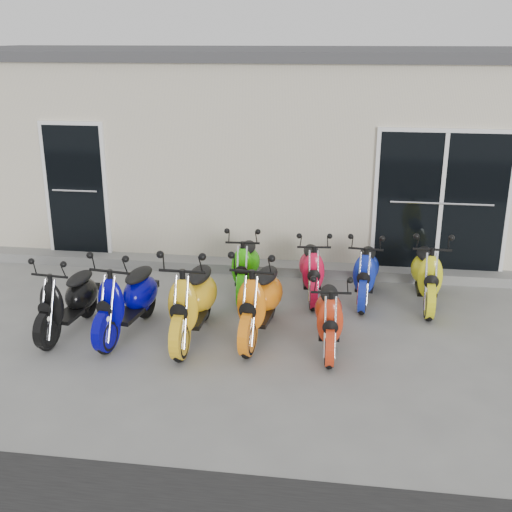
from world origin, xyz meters
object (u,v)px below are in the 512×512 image
at_px(scooter_front_blue, 126,289).
at_px(scooter_back_blue, 366,264).
at_px(scooter_front_orange_a, 192,291).
at_px(scooter_back_yellow, 427,266).
at_px(scooter_back_red, 312,262).
at_px(scooter_front_black, 67,292).
at_px(scooter_front_orange_b, 260,290).
at_px(scooter_front_red, 330,308).
at_px(scooter_back_green, 245,258).

height_order(scooter_front_blue, scooter_back_blue, scooter_front_blue).
xyz_separation_m(scooter_front_orange_a, scooter_back_blue, (2.13, 1.55, -0.10)).
bearing_deg(scooter_back_yellow, scooter_back_red, 178.36).
relative_size(scooter_front_blue, scooter_back_yellow, 1.04).
height_order(scooter_front_blue, scooter_front_orange_a, scooter_front_orange_a).
height_order(scooter_front_black, scooter_back_blue, scooter_front_black).
relative_size(scooter_front_orange_b, scooter_front_red, 1.17).
xyz_separation_m(scooter_front_orange_a, scooter_back_red, (1.37, 1.56, -0.11)).
distance_m(scooter_front_black, scooter_back_blue, 4.06).
distance_m(scooter_front_orange_a, scooter_front_red, 1.68).
bearing_deg(scooter_back_green, scooter_back_yellow, -3.60).
distance_m(scooter_back_green, scooter_back_blue, 1.72).
xyz_separation_m(scooter_front_black, scooter_front_orange_a, (1.60, 0.05, 0.09)).
bearing_deg(scooter_back_yellow, scooter_back_green, 179.70).
relative_size(scooter_front_black, scooter_back_yellow, 0.95).
xyz_separation_m(scooter_front_black, scooter_back_blue, (3.73, 1.60, -0.01)).
xyz_separation_m(scooter_front_black, scooter_back_yellow, (4.56, 1.55, 0.03)).
bearing_deg(scooter_back_green, scooter_front_orange_b, -76.55).
relative_size(scooter_front_blue, scooter_back_red, 1.12).
xyz_separation_m(scooter_front_orange_b, scooter_back_red, (0.56, 1.38, -0.09)).
relative_size(scooter_back_red, scooter_back_blue, 0.99).
height_order(scooter_front_blue, scooter_back_yellow, scooter_front_blue).
distance_m(scooter_front_blue, scooter_front_orange_a, 0.85).
relative_size(scooter_front_orange_a, scooter_front_orange_b, 1.03).
relative_size(scooter_front_orange_a, scooter_back_red, 1.20).
distance_m(scooter_front_orange_b, scooter_back_red, 1.50).
relative_size(scooter_front_orange_b, scooter_back_blue, 1.14).
bearing_deg(scooter_front_orange_b, scooter_front_black, -168.77).
xyz_separation_m(scooter_front_red, scooter_back_yellow, (1.29, 1.53, 0.05)).
relative_size(scooter_front_orange_b, scooter_back_yellow, 1.07).
bearing_deg(scooter_back_blue, scooter_front_red, -101.49).
bearing_deg(scooter_back_red, scooter_back_blue, -7.19).
bearing_deg(scooter_back_yellow, scooter_front_black, -160.77).
bearing_deg(scooter_front_orange_b, scooter_back_red, 73.83).
xyz_separation_m(scooter_front_blue, scooter_back_green, (1.25, 1.52, -0.05)).
distance_m(scooter_front_black, scooter_back_red, 3.38).
height_order(scooter_front_black, scooter_front_red, scooter_front_black).
bearing_deg(scooter_front_orange_b, scooter_front_red, -7.14).
bearing_deg(scooter_front_red, scooter_front_black, 177.18).
height_order(scooter_front_orange_b, scooter_front_red, scooter_front_orange_b).
bearing_deg(scooter_back_blue, scooter_back_green, -174.91).
xyz_separation_m(scooter_back_green, scooter_back_yellow, (2.55, -0.03, 0.02)).
height_order(scooter_front_blue, scooter_front_orange_b, scooter_front_orange_b).
bearing_deg(scooter_front_black, scooter_back_red, 34.46).
xyz_separation_m(scooter_front_red, scooter_back_red, (-0.30, 1.58, 0.01)).
relative_size(scooter_front_red, scooter_back_yellow, 0.92).
distance_m(scooter_front_red, scooter_back_blue, 1.64).
bearing_deg(scooter_front_blue, scooter_front_red, 7.39).
bearing_deg(scooter_front_red, scooter_back_yellow, 46.57).
bearing_deg(scooter_back_blue, scooter_front_orange_b, -129.25).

